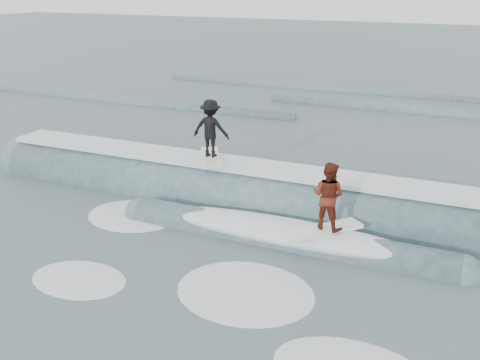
% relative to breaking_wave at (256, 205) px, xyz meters
% --- Properties ---
extents(ground, '(160.00, 160.00, 0.00)m').
position_rel_breaking_wave_xyz_m(ground, '(-0.24, -3.08, -0.04)').
color(ground, '#394954').
rests_on(ground, ground).
extents(breaking_wave, '(20.33, 3.98, 2.40)m').
position_rel_breaking_wave_xyz_m(breaking_wave, '(0.00, 0.00, 0.00)').
color(breaking_wave, '#354F5A').
rests_on(breaking_wave, ground).
extents(surfer_black, '(1.48, 2.00, 1.92)m').
position_rel_breaking_wave_xyz_m(surfer_black, '(-1.67, 0.30, 2.17)').
color(surfer_black, white).
rests_on(surfer_black, ground).
extents(surfer_red, '(1.74, 1.86, 1.89)m').
position_rel_breaking_wave_xyz_m(surfer_red, '(2.70, -1.90, 1.40)').
color(surfer_red, white).
rests_on(surfer_red, ground).
extents(whitewater, '(10.76, 6.44, 0.10)m').
position_rel_breaking_wave_xyz_m(whitewater, '(0.61, -4.51, -0.04)').
color(whitewater, white).
rests_on(whitewater, ground).
extents(far_swells, '(41.40, 8.65, 0.80)m').
position_rel_breaking_wave_xyz_m(far_swells, '(-2.33, 14.57, -0.04)').
color(far_swells, '#354F5A').
rests_on(far_swells, ground).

